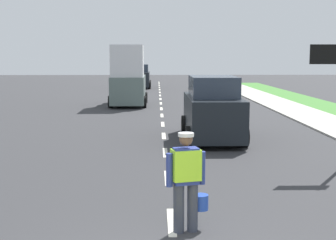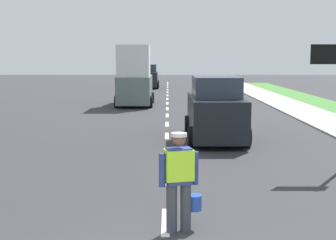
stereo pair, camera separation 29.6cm
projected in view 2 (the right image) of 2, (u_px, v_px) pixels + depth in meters
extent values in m
plane|color=#333335|center=(166.00, 108.00, 26.39)|extent=(96.00, 96.00, 0.00)
cube|color=silver|center=(165.00, 222.00, 8.26)|extent=(0.14, 1.40, 0.01)
cube|color=silver|center=(165.00, 178.00, 11.23)|extent=(0.14, 1.40, 0.01)
cube|color=silver|center=(166.00, 153.00, 14.20)|extent=(0.14, 1.40, 0.01)
cube|color=silver|center=(166.00, 136.00, 17.18)|extent=(0.14, 1.40, 0.01)
cube|color=silver|center=(166.00, 124.00, 20.15)|extent=(0.14, 1.40, 0.01)
cube|color=silver|center=(166.00, 115.00, 23.12)|extent=(0.14, 1.40, 0.01)
cube|color=silver|center=(166.00, 109.00, 26.10)|extent=(0.14, 1.40, 0.01)
cube|color=silver|center=(166.00, 103.00, 29.07)|extent=(0.14, 1.40, 0.01)
cube|color=silver|center=(167.00, 99.00, 32.04)|extent=(0.14, 1.40, 0.01)
cube|color=silver|center=(167.00, 95.00, 35.01)|extent=(0.14, 1.40, 0.01)
cube|color=silver|center=(167.00, 92.00, 37.99)|extent=(0.14, 1.40, 0.01)
cube|color=silver|center=(167.00, 90.00, 40.96)|extent=(0.14, 1.40, 0.01)
cube|color=silver|center=(167.00, 87.00, 43.93)|extent=(0.14, 1.40, 0.01)
cube|color=silver|center=(167.00, 86.00, 46.90)|extent=(0.14, 1.40, 0.01)
cube|color=silver|center=(167.00, 84.00, 49.88)|extent=(0.14, 1.40, 0.01)
cube|color=silver|center=(167.00, 82.00, 52.85)|extent=(0.14, 1.40, 0.01)
cylinder|color=#383D4C|center=(171.00, 208.00, 7.73)|extent=(0.18, 0.18, 0.82)
cylinder|color=#383D4C|center=(185.00, 207.00, 7.79)|extent=(0.18, 0.18, 0.82)
cube|color=navy|center=(178.00, 166.00, 7.66)|extent=(0.45, 0.33, 0.60)
cube|color=#A5EA33|center=(178.00, 165.00, 7.66)|extent=(0.52, 0.39, 0.51)
cylinder|color=navy|center=(161.00, 170.00, 7.60)|extent=(0.11, 0.11, 0.55)
cylinder|color=navy|center=(194.00, 168.00, 7.74)|extent=(0.11, 0.11, 0.55)
sphere|color=brown|center=(178.00, 140.00, 7.60)|extent=(0.22, 0.22, 0.22)
cylinder|color=silver|center=(178.00, 135.00, 7.59)|extent=(0.26, 0.26, 0.06)
cylinder|color=#2347B7|center=(193.00, 202.00, 7.92)|extent=(0.26, 0.26, 0.26)
cube|color=white|center=(333.00, 54.00, 11.83)|extent=(1.10, 0.05, 0.44)
cube|color=black|center=(333.00, 54.00, 11.81)|extent=(1.16, 0.04, 0.50)
cube|color=slate|center=(134.00, 89.00, 27.97)|extent=(1.90, 4.60, 1.56)
cube|color=#2D3847|center=(135.00, 70.00, 28.62)|extent=(1.67, 1.61, 0.70)
cube|color=silver|center=(133.00, 61.00, 26.95)|extent=(1.81, 2.53, 1.80)
cylinder|color=black|center=(150.00, 102.00, 26.64)|extent=(0.22, 0.68, 0.68)
cylinder|color=black|center=(116.00, 102.00, 26.64)|extent=(0.22, 0.68, 0.68)
cylinder|color=black|center=(151.00, 97.00, 29.47)|extent=(0.22, 0.68, 0.68)
cylinder|color=black|center=(121.00, 97.00, 29.46)|extent=(0.22, 0.68, 0.68)
cube|color=black|center=(214.00, 116.00, 16.35)|extent=(1.74, 4.39, 1.34)
cube|color=#2D3847|center=(215.00, 86.00, 16.10)|extent=(1.53, 2.41, 0.70)
cylinder|color=black|center=(187.00, 124.00, 17.76)|extent=(0.22, 0.68, 0.68)
cylinder|color=black|center=(234.00, 124.00, 17.77)|extent=(0.22, 0.68, 0.68)
cylinder|color=black|center=(191.00, 137.00, 15.07)|extent=(0.22, 0.68, 0.68)
cylinder|color=black|center=(246.00, 137.00, 15.07)|extent=(0.22, 0.68, 0.68)
cube|color=black|center=(147.00, 79.00, 43.09)|extent=(1.71, 3.90, 1.30)
cube|color=#2D3847|center=(147.00, 68.00, 43.05)|extent=(1.51, 2.14, 0.70)
cylinder|color=black|center=(157.00, 85.00, 41.96)|extent=(0.22, 0.68, 0.68)
cylinder|color=black|center=(137.00, 85.00, 41.96)|extent=(0.22, 0.68, 0.68)
cylinder|color=black|center=(157.00, 84.00, 44.36)|extent=(0.22, 0.68, 0.68)
cylinder|color=black|center=(139.00, 84.00, 44.35)|extent=(0.22, 0.68, 0.68)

